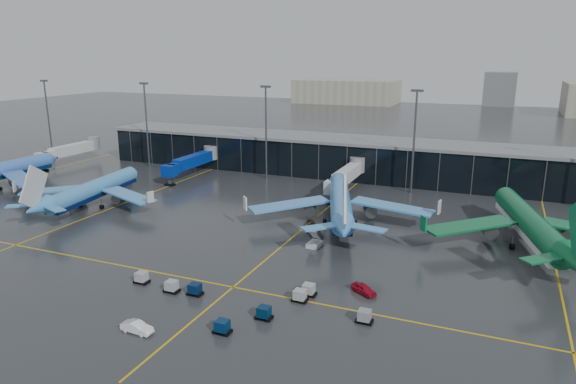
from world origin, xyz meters
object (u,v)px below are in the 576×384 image
at_px(airliner_klm_near, 340,189).
at_px(service_van_red, 364,289).
at_px(airliner_arkefly, 94,179).
at_px(service_van_white, 137,327).
at_px(airliner_aer_lingus, 531,209).
at_px(baggage_carts, 244,299).
at_px(mobile_airstair, 315,242).

relative_size(airliner_klm_near, service_van_red, 10.74).
bearing_deg(airliner_arkefly, service_van_white, -50.64).
xyz_separation_m(airliner_arkefly, airliner_aer_lingus, (90.47, 10.33, 0.75)).
bearing_deg(airliner_klm_near, airliner_aer_lingus, -19.59).
height_order(baggage_carts, mobile_airstair, mobile_airstair).
xyz_separation_m(airliner_arkefly, service_van_white, (44.79, -41.46, -5.57)).
bearing_deg(airliner_aer_lingus, service_van_red, -140.87).
xyz_separation_m(airliner_arkefly, mobile_airstair, (55.12, -4.97, -5.51)).
distance_m(airliner_arkefly, service_van_white, 61.29).
height_order(airliner_arkefly, service_van_white, airliner_arkefly).
distance_m(airliner_arkefly, airliner_aer_lingus, 91.06).
bearing_deg(airliner_klm_near, service_van_white, -119.80).
height_order(airliner_klm_near, airliner_aer_lingus, airliner_aer_lingus).
xyz_separation_m(airliner_klm_near, airliner_aer_lingus, (35.56, -0.46, 0.12)).
height_order(airliner_arkefly, airliner_klm_near, airliner_klm_near).
bearing_deg(baggage_carts, service_van_white, -126.26).
height_order(service_van_red, service_van_white, service_van_red).
distance_m(airliner_klm_near, mobile_airstair, 16.93).
distance_m(airliner_aer_lingus, service_van_white, 69.35).
bearing_deg(service_van_red, airliner_aer_lingus, -5.48).
bearing_deg(airliner_aer_lingus, airliner_klm_near, 164.80).
bearing_deg(service_van_white, airliner_arkefly, 49.44).
relative_size(airliner_arkefly, service_van_red, 9.76).
height_order(baggage_carts, service_van_red, baggage_carts).
relative_size(airliner_arkefly, airliner_klm_near, 0.91).
height_order(airliner_arkefly, mobile_airstair, airliner_arkefly).
distance_m(service_van_red, service_van_white, 31.74).
height_order(mobile_airstair, service_van_red, mobile_airstair).
distance_m(airliner_klm_near, airliner_aer_lingus, 35.56).
distance_m(baggage_carts, service_van_white, 14.76).
xyz_separation_m(airliner_aer_lingus, service_van_red, (-22.34, -30.28, -6.32)).
bearing_deg(mobile_airstair, service_van_white, -102.52).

